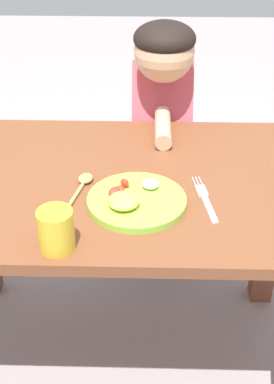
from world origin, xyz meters
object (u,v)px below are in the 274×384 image
person (161,134)px  plate (135,200)px  fork (205,200)px  drinking_cup (56,230)px  spoon (82,185)px

person → plate: bearing=82.3°
fork → person: bearing=1.4°
plate → drinking_cup: bearing=-134.5°
drinking_cup → person: size_ratio=0.10×
drinking_cup → fork: bearing=29.1°
plate → drinking_cup: size_ratio=2.53×
fork → spoon: size_ratio=1.01×
plate → spoon: size_ratio=1.22×
plate → fork: (0.18, 0.02, -0.01)m
fork → person: (-0.11, 0.55, -0.10)m
drinking_cup → person: bearing=71.5°
fork → person: 0.56m
fork → drinking_cup: bearing=109.6°
fork → drinking_cup: size_ratio=2.10×
plate → spoon: plate is taller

